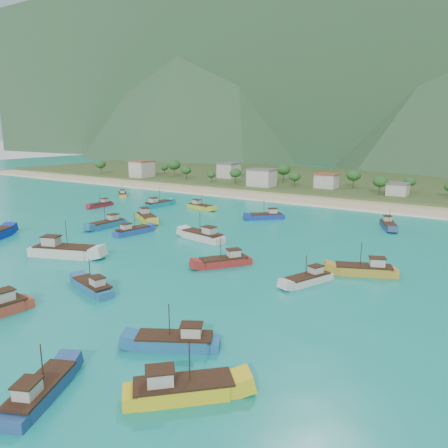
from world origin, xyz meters
The scene contains 25 objects.
ground centered at (0.00, 0.00, 0.00)m, with size 600.00×600.00×0.00m, color #0C877E.
beach centered at (0.00, 79.00, 0.00)m, with size 400.00×18.00×1.20m, color beige.
land centered at (0.00, 140.00, 0.00)m, with size 400.00×110.00×2.40m, color #385123.
surf_line centered at (0.00, 69.50, 0.00)m, with size 400.00×2.50×0.08m, color white.
mountains centered at (-18.31, 403.81, 106.83)m, with size 1520.00×440.00×260.00m.
village centered at (6.38, 101.32, 4.84)m, with size 216.62×31.34×7.62m.
vegetation centered at (1.53, 103.85, 5.17)m, with size 275.01×25.86×8.57m.
boat_0 centered at (-30.23, 20.82, 0.83)m, with size 11.39×9.02×6.73m.
boat_1 centered at (-58.74, 29.60, 0.52)m, with size 2.78×8.62×5.05m.
boat_2 centered at (22.75, -30.63, 0.68)m, with size 10.13×7.53×5.90m.
boat_3 centered at (-42.95, 39.77, 0.76)m, with size 3.86×10.91×6.34m.
boat_5 centered at (-69.86, 49.81, 0.57)m, with size 8.40×7.98×5.29m.
boat_7 centered at (-4.54, 12.17, 0.86)m, with size 12.05×5.47×6.87m.
boat_10 centered at (-0.08, -23.66, 0.62)m, with size 9.83×5.13×5.57m.
boat_11 centered at (-20.30, -14.02, 1.05)m, with size 13.96×8.59×7.94m.
boat_12 centered at (-28.64, 43.95, 0.64)m, with size 10.03×4.71×5.70m.
boat_13 centered at (-3.64, 41.89, 0.68)m, with size 9.32×8.92×5.89m.
boat_15 centered at (10.20, -1.07, 0.68)m, with size 8.28×9.85×5.92m.
boat_16 centered at (-22.53, 7.56, 0.64)m, with size 4.41×9.94×5.67m.
boat_17 centered at (18.28, -45.56, 0.65)m, with size 6.63×10.05×5.75m.
boat_18 centered at (-33.47, 9.58, 0.73)m, with size 3.45×10.54×6.17m.
boat_19 centered at (33.83, 8.05, 0.77)m, with size 11.19×7.14×6.38m.
boat_20 centered at (29.39, -37.96, 0.76)m, with size 9.89×9.74×6.33m.
boat_21 centered at (27.19, -1.35, 0.59)m, with size 5.85×9.51×5.41m.
boat_23 centered at (28.34, 48.81, 0.65)m, with size 6.44×10.02×5.72m.
Camera 1 is at (53.37, -66.97, 25.35)m, focal length 35.00 mm.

